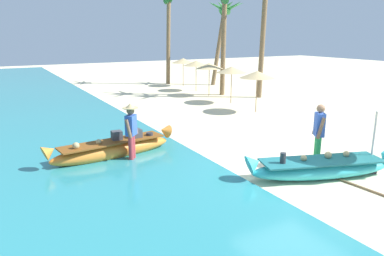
# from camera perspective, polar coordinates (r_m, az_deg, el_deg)

# --- Properties ---
(ground_plane) EXTENTS (80.00, 80.00, 0.00)m
(ground_plane) POSITION_cam_1_polar(r_m,az_deg,el_deg) (10.21, 15.67, -6.66)
(ground_plane) COLOR beige
(boat_cyan_foreground) EXTENTS (3.97, 1.94, 0.79)m
(boat_cyan_foreground) POSITION_cam_1_polar(r_m,az_deg,el_deg) (9.98, 19.21, -5.76)
(boat_cyan_foreground) COLOR #33B2BC
(boat_cyan_foreground) RESTS_ON ground
(boat_orange_midground) EXTENTS (3.98, 1.15, 0.82)m
(boat_orange_midground) POSITION_cam_1_polar(r_m,az_deg,el_deg) (11.02, -12.01, -3.14)
(boat_orange_midground) COLOR orange
(boat_orange_midground) RESTS_ON ground
(person_vendor_hatted) EXTENTS (0.52, 0.54, 1.70)m
(person_vendor_hatted) POSITION_cam_1_polar(r_m,az_deg,el_deg) (10.50, -9.33, -0.10)
(person_vendor_hatted) COLOR #B2383D
(person_vendor_hatted) RESTS_ON ground
(person_tourist_customer) EXTENTS (0.47, 0.57, 1.74)m
(person_tourist_customer) POSITION_cam_1_polar(r_m,az_deg,el_deg) (10.58, 18.90, -0.57)
(person_tourist_customer) COLOR green
(person_tourist_customer) RESTS_ON ground
(patio_umbrella_large) EXTENTS (1.97, 1.97, 2.18)m
(patio_umbrella_large) POSITION_cam_1_polar(r_m,az_deg,el_deg) (10.49, 26.78, 4.15)
(patio_umbrella_large) COLOR #B7B7BC
(patio_umbrella_large) RESTS_ON ground
(parasol_row_0) EXTENTS (1.60, 1.60, 1.91)m
(parasol_row_0) POSITION_cam_1_polar(r_m,az_deg,el_deg) (17.34, 9.99, 8.09)
(parasol_row_0) COLOR #8E6B47
(parasol_row_0) RESTS_ON ground
(parasol_row_1) EXTENTS (1.60, 1.60, 1.91)m
(parasol_row_1) POSITION_cam_1_polar(r_m,az_deg,el_deg) (19.55, 6.11, 8.90)
(parasol_row_1) COLOR #8E6B47
(parasol_row_1) RESTS_ON ground
(parasol_row_2) EXTENTS (1.60, 1.60, 1.91)m
(parasol_row_2) POSITION_cam_1_polar(r_m,az_deg,el_deg) (21.81, 2.67, 9.52)
(parasol_row_2) COLOR #8E6B47
(parasol_row_2) RESTS_ON ground
(parasol_row_3) EXTENTS (1.60, 1.60, 1.91)m
(parasol_row_3) POSITION_cam_1_polar(r_m,az_deg,el_deg) (23.75, 0.63, 9.93)
(parasol_row_3) COLOR #8E6B47
(parasol_row_3) RESTS_ON ground
(parasol_row_4) EXTENTS (1.60, 1.60, 1.91)m
(parasol_row_4) POSITION_cam_1_polar(r_m,az_deg,el_deg) (26.01, -1.38, 10.30)
(parasol_row_4) COLOR #8E6B47
(parasol_row_4) RESTS_ON ground
(palm_tree_tall_inland) EXTENTS (2.39, 2.74, 6.67)m
(palm_tree_tall_inland) POSITION_cam_1_polar(r_m,az_deg,el_deg) (27.29, -3.58, 18.19)
(palm_tree_tall_inland) COLOR brown
(palm_tree_tall_inland) RESTS_ON ground
(palm_tree_mid_cluster) EXTENTS (2.29, 2.76, 6.34)m
(palm_tree_mid_cluster) POSITION_cam_1_polar(r_m,az_deg,el_deg) (22.23, 4.95, 18.15)
(palm_tree_mid_cluster) COLOR brown
(palm_tree_mid_cluster) RESTS_ON ground
(palm_tree_far_behind) EXTENTS (2.62, 2.71, 5.87)m
(palm_tree_far_behind) POSITION_cam_1_polar(r_m,az_deg,el_deg) (27.04, 4.96, 16.77)
(palm_tree_far_behind) COLOR brown
(palm_tree_far_behind) RESTS_ON ground
(paddle) EXTENTS (0.37, 1.76, 0.05)m
(paddle) POSITION_cam_1_polar(r_m,az_deg,el_deg) (9.58, 26.64, -8.93)
(paddle) COLOR #8E6B47
(paddle) RESTS_ON ground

